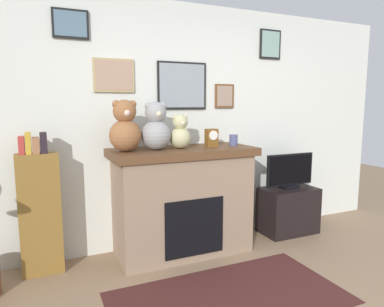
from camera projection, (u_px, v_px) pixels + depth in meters
back_wall at (195, 125)px, 3.92m from camera, size 5.20×0.15×2.60m
fireplace at (183, 200)px, 3.58m from camera, size 1.47×0.65×1.10m
bookshelf at (40, 210)px, 3.12m from camera, size 0.36×0.16×1.30m
tv_stand at (288, 210)px, 4.17m from camera, size 0.66×0.40×0.55m
television at (290, 172)px, 4.10m from camera, size 0.64×0.14×0.41m
area_rug at (229, 298)px, 2.78m from camera, size 1.88×0.99×0.01m
candle_jar at (233, 140)px, 3.71m from camera, size 0.09×0.09×0.12m
mantel_clock at (212, 138)px, 3.60m from camera, size 0.12×0.09×0.19m
teddy_bear_brown at (125, 128)px, 3.22m from camera, size 0.30×0.30×0.48m
teddy_bear_tan at (156, 128)px, 3.34m from camera, size 0.29×0.29×0.46m
teddy_bear_cream at (180, 133)px, 3.45m from camera, size 0.21×0.21×0.34m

